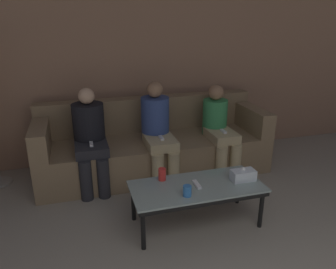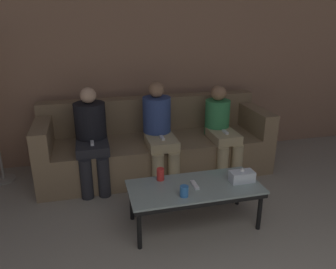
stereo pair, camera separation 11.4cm
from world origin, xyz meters
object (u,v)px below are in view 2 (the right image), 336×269
at_px(coffee_table, 195,190).
at_px(seated_person_left_end, 91,135).
at_px(tissue_box, 242,176).
at_px(seated_person_mid_left, 159,129).
at_px(cup_near_left, 184,191).
at_px(seated_person_mid_right, 221,128).
at_px(couch, 155,146).
at_px(game_remote, 195,185).
at_px(cup_near_right, 160,174).

distance_m(coffee_table, seated_person_left_end, 1.36).
bearing_deg(tissue_box, seated_person_left_end, 141.06).
distance_m(tissue_box, seated_person_mid_left, 1.18).
bearing_deg(cup_near_left, seated_person_mid_right, 54.86).
xyz_separation_m(cup_near_left, seated_person_mid_right, (0.80, 1.14, 0.12)).
bearing_deg(tissue_box, seated_person_mid_right, 78.10).
bearing_deg(seated_person_mid_left, couch, 90.00).
distance_m(tissue_box, seated_person_left_end, 1.68).
xyz_separation_m(couch, game_remote, (0.10, -1.23, 0.09)).
bearing_deg(tissue_box, couch, 113.43).
height_order(coffee_table, seated_person_mid_left, seated_person_mid_left).
height_order(game_remote, seated_person_mid_left, seated_person_mid_left).
bearing_deg(cup_near_right, cup_near_left, -69.14).
bearing_deg(cup_near_right, tissue_box, -16.61).
relative_size(cup_near_right, seated_person_mid_right, 0.11).
bearing_deg(cup_near_left, seated_person_mid_left, 87.79).
height_order(game_remote, seated_person_mid_right, seated_person_mid_right).
bearing_deg(couch, game_remote, -85.40).
distance_m(couch, cup_near_left, 1.38).
relative_size(cup_near_right, seated_person_left_end, 0.10).
bearing_deg(seated_person_mid_left, game_remote, -84.41).
xyz_separation_m(tissue_box, seated_person_mid_right, (0.21, 1.02, 0.12)).
bearing_deg(seated_person_mid_left, seated_person_mid_right, -1.20).
bearing_deg(cup_near_right, seated_person_mid_right, 40.91).
height_order(seated_person_left_end, seated_person_mid_right, seated_person_left_end).
height_order(cup_near_left, game_remote, cup_near_left).
relative_size(cup_near_left, cup_near_right, 0.83).
xyz_separation_m(game_remote, seated_person_mid_right, (0.66, 0.99, 0.16)).
xyz_separation_m(cup_near_left, cup_near_right, (-0.13, 0.33, 0.01)).
height_order(cup_near_left, seated_person_mid_left, seated_person_mid_left).
bearing_deg(coffee_table, seated_person_mid_left, 95.59).
relative_size(coffee_table, cup_near_right, 10.41).
relative_size(tissue_box, game_remote, 1.47).
relative_size(cup_near_left, seated_person_mid_right, 0.09).
relative_size(seated_person_mid_left, seated_person_mid_right, 1.07).
bearing_deg(couch, seated_person_left_end, -165.05).
height_order(cup_near_right, tissue_box, tissue_box).
distance_m(couch, game_remote, 1.24).
distance_m(seated_person_left_end, seated_person_mid_left, 0.76).
bearing_deg(cup_near_left, game_remote, 45.48).
bearing_deg(seated_person_left_end, tissue_box, -38.94).
distance_m(cup_near_left, seated_person_mid_right, 1.40).
bearing_deg(game_remote, seated_person_mid_left, 95.59).
relative_size(couch, game_remote, 18.23).
xyz_separation_m(game_remote, seated_person_mid_left, (-0.10, 1.01, 0.20)).
bearing_deg(game_remote, coffee_table, -93.58).
relative_size(game_remote, seated_person_mid_left, 0.13).
bearing_deg(game_remote, cup_near_left, -134.52).
distance_m(cup_near_left, game_remote, 0.21).
relative_size(cup_near_left, seated_person_mid_left, 0.08).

